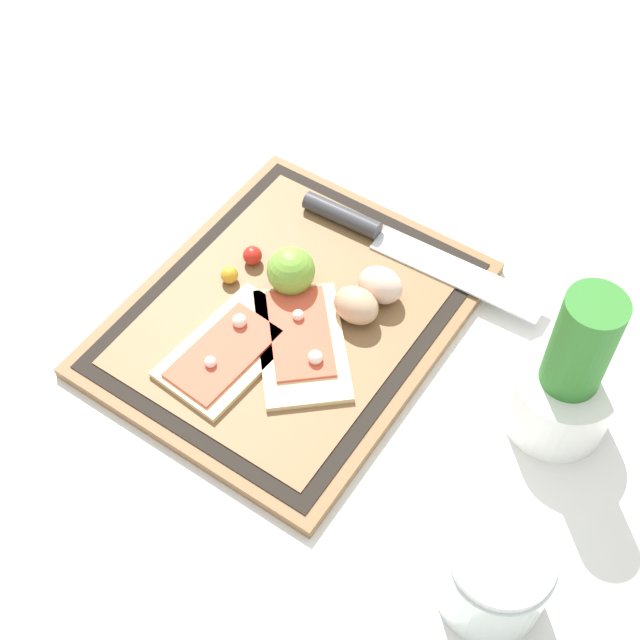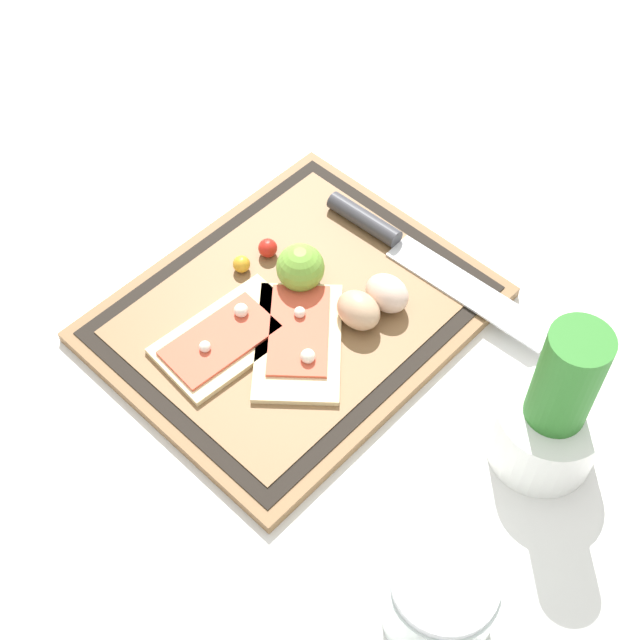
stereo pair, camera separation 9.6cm
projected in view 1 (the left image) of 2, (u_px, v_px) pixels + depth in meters
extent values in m
plane|color=silver|center=(290.00, 322.00, 1.00)|extent=(6.00, 6.00, 0.00)
cube|color=brown|center=(289.00, 318.00, 1.00)|extent=(0.40, 0.33, 0.01)
cube|color=black|center=(289.00, 314.00, 0.99)|extent=(0.38, 0.30, 0.00)
cube|color=brown|center=(289.00, 313.00, 0.99)|extent=(0.35, 0.27, 0.00)
cube|color=beige|center=(231.00, 349.00, 0.96)|extent=(0.16, 0.10, 0.01)
cube|color=#D14C33|center=(223.00, 353.00, 0.95)|extent=(0.13, 0.07, 0.00)
sphere|color=silver|center=(239.00, 321.00, 0.96)|extent=(0.02, 0.02, 0.02)
sphere|color=silver|center=(210.00, 362.00, 0.93)|extent=(0.01, 0.01, 0.01)
cube|color=beige|center=(302.00, 344.00, 0.96)|extent=(0.18, 0.17, 0.01)
cube|color=#D14C33|center=(300.00, 333.00, 0.96)|extent=(0.13, 0.13, 0.00)
sphere|color=silver|center=(315.00, 357.00, 0.94)|extent=(0.02, 0.02, 0.02)
sphere|color=silver|center=(298.00, 315.00, 0.97)|extent=(0.01, 0.01, 0.01)
cube|color=silver|center=(458.00, 273.00, 1.02)|extent=(0.05, 0.21, 0.00)
cylinder|color=#38383D|center=(342.00, 215.00, 1.07)|extent=(0.03, 0.10, 0.02)
ellipsoid|color=tan|center=(356.00, 305.00, 0.97)|extent=(0.04, 0.05, 0.04)
ellipsoid|color=beige|center=(381.00, 285.00, 0.99)|extent=(0.04, 0.05, 0.04)
sphere|color=#70A838|center=(291.00, 271.00, 0.99)|extent=(0.05, 0.05, 0.05)
sphere|color=red|center=(252.00, 255.00, 1.03)|extent=(0.02, 0.02, 0.02)
sphere|color=gold|center=(231.00, 273.00, 1.01)|extent=(0.02, 0.02, 0.02)
cylinder|color=white|center=(560.00, 399.00, 0.90)|extent=(0.11, 0.11, 0.08)
cylinder|color=#2D7528|center=(578.00, 355.00, 0.84)|extent=(0.06, 0.06, 0.16)
cylinder|color=silver|center=(494.00, 578.00, 0.78)|extent=(0.10, 0.10, 0.08)
cylinder|color=olive|center=(490.00, 588.00, 0.80)|extent=(0.08, 0.08, 0.03)
cylinder|color=silver|center=(503.00, 558.00, 0.75)|extent=(0.09, 0.09, 0.01)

